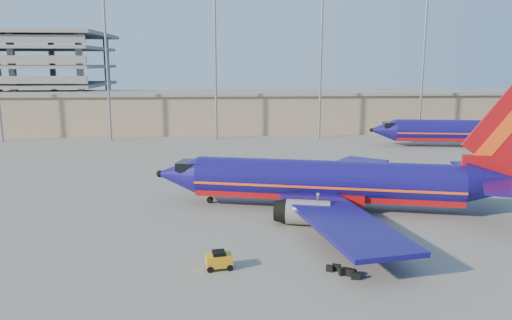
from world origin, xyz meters
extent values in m
plane|color=slate|center=(0.00, 0.00, 0.00)|extent=(220.00, 220.00, 0.00)
cube|color=gray|center=(10.00, 58.00, 4.00)|extent=(120.00, 15.00, 8.00)
cube|color=slate|center=(10.00, 58.00, 8.20)|extent=(122.00, 16.00, 0.60)
cylinder|color=gray|center=(-25.00, 46.00, 14.00)|extent=(0.44, 0.44, 28.00)
cylinder|color=gray|center=(-5.00, 46.00, 14.00)|extent=(0.44, 0.44, 28.00)
cylinder|color=gray|center=(15.00, 46.00, 14.00)|extent=(0.44, 0.44, 28.00)
cylinder|color=gray|center=(35.00, 46.00, 14.00)|extent=(0.44, 0.44, 28.00)
cylinder|color=navy|center=(6.24, -1.42, 2.95)|extent=(26.40, 10.27, 4.04)
cube|color=#A60D11|center=(6.24, -1.42, 1.91)|extent=(26.22, 9.53, 1.42)
cube|color=#FE4F15|center=(6.24, -1.42, 2.67)|extent=(26.41, 10.31, 0.24)
cone|color=navy|center=(-8.69, 2.31, 2.95)|extent=(5.43, 5.03, 4.04)
cube|color=black|center=(-7.32, 1.96, 3.99)|extent=(3.23, 3.39, 0.87)
cone|color=navy|center=(21.71, -5.29, 3.33)|extent=(6.49, 5.30, 4.04)
cube|color=#A60D11|center=(20.86, -5.08, 4.80)|extent=(4.59, 1.69, 2.40)
cube|color=#A60D11|center=(22.34, -5.45, 8.63)|extent=(7.86, 2.28, 8.71)
cube|color=#FE4F15|center=(22.13, -5.39, 8.63)|extent=(5.28, 1.74, 6.83)
cube|color=navy|center=(22.18, -1.58, 3.93)|extent=(3.52, 7.10, 0.24)
cube|color=navy|center=(20.38, -8.78, 3.93)|extent=(6.01, 7.72, 0.24)
cube|color=navy|center=(10.16, 7.50, 1.97)|extent=(14.72, 16.69, 0.38)
cube|color=navy|center=(5.50, -11.14, 1.97)|extent=(8.31, 17.61, 0.38)
cube|color=#A60D11|center=(6.77, -1.56, 1.47)|extent=(7.39, 5.72, 1.09)
cylinder|color=gray|center=(6.35, 4.40, 1.26)|extent=(4.37, 3.18, 2.29)
cylinder|color=gray|center=(3.59, -6.62, 1.26)|extent=(4.37, 3.18, 2.29)
cylinder|color=gray|center=(-5.41, 1.49, 0.60)|extent=(0.32, 0.32, 1.20)
cylinder|color=black|center=(-5.41, 1.49, 0.35)|extent=(0.74, 0.43, 0.70)
cylinder|color=black|center=(8.52, 0.93, 0.46)|extent=(1.04, 0.80, 0.92)
cylinder|color=black|center=(7.14, -4.58, 0.46)|extent=(1.04, 0.80, 0.92)
cylinder|color=navy|center=(39.01, 34.21, 2.82)|extent=(25.33, 7.45, 3.86)
cube|color=#A60D11|center=(39.01, 34.21, 1.83)|extent=(25.22, 6.73, 1.36)
cube|color=#FE4F15|center=(39.01, 34.21, 2.56)|extent=(25.33, 7.50, 0.23)
cone|color=navy|center=(24.46, 36.35, 2.82)|extent=(4.89, 4.45, 3.86)
cube|color=black|center=(25.80, 36.15, 3.81)|extent=(2.87, 3.05, 0.83)
cylinder|color=black|center=(39.01, 34.21, 0.47)|extent=(0.83, 0.83, 0.94)
cube|color=orange|center=(-4.44, -15.75, 0.66)|extent=(1.99, 1.33, 0.88)
cube|color=black|center=(-4.44, -15.75, 1.19)|extent=(1.02, 1.09, 0.31)
cylinder|color=black|center=(-5.21, -15.38, 0.23)|extent=(0.48, 0.23, 0.46)
cylinder|color=black|center=(-5.06, -16.34, 0.23)|extent=(0.48, 0.23, 0.46)
cylinder|color=black|center=(-3.82, -15.16, 0.23)|extent=(0.48, 0.23, 0.46)
cylinder|color=black|center=(-3.67, -16.12, 0.23)|extent=(0.48, 0.23, 0.46)
cube|color=black|center=(4.12, -17.41, 0.27)|extent=(0.53, 0.41, 0.54)
cube|color=black|center=(4.87, -18.15, 0.24)|extent=(0.66, 0.40, 0.48)
cube|color=black|center=(4.84, -17.47, 0.20)|extent=(0.59, 0.50, 0.40)
cube|color=black|center=(3.89, -16.64, 0.24)|extent=(0.65, 0.55, 0.47)
cube|color=black|center=(3.40, -16.69, 0.22)|extent=(0.58, 0.51, 0.44)
cube|color=black|center=(4.68, -17.61, 0.26)|extent=(0.73, 0.63, 0.53)
camera|label=1|loc=(-4.18, -49.44, 14.55)|focal=35.00mm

